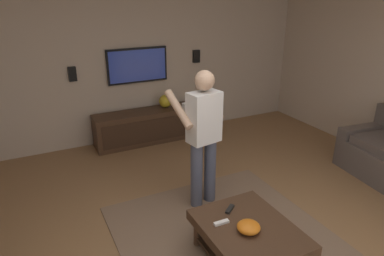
{
  "coord_description": "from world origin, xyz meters",
  "views": [
    {
      "loc": [
        -2.29,
        1.52,
        2.42
      ],
      "look_at": [
        0.88,
        -0.05,
        1.01
      ],
      "focal_mm": 32.39,
      "sensor_mm": 36.0,
      "label": 1
    }
  ],
  "objects_px": {
    "bowl": "(249,227)",
    "vase_round": "(165,101)",
    "media_console": "(145,127)",
    "coffee_table": "(248,236)",
    "wall_speaker_right": "(72,74)",
    "remote_black": "(230,209)",
    "wall_speaker_left": "(196,56)",
    "person_standing": "(203,132)",
    "remote_white": "(221,223)",
    "tv": "(137,65)"
  },
  "relations": [
    {
      "from": "remote_white",
      "to": "wall_speaker_right",
      "type": "relative_size",
      "value": 0.68
    },
    {
      "from": "person_standing",
      "to": "media_console",
      "type": "bearing_deg",
      "value": -9.45
    },
    {
      "from": "person_standing",
      "to": "wall_speaker_right",
      "type": "bearing_deg",
      "value": 14.78
    },
    {
      "from": "vase_round",
      "to": "wall_speaker_left",
      "type": "height_order",
      "value": "wall_speaker_left"
    },
    {
      "from": "wall_speaker_right",
      "to": "remote_white",
      "type": "bearing_deg",
      "value": -167.03
    },
    {
      "from": "tv",
      "to": "vase_round",
      "type": "height_order",
      "value": "tv"
    },
    {
      "from": "wall_speaker_left",
      "to": "wall_speaker_right",
      "type": "xyz_separation_m",
      "value": [
        0.0,
        2.14,
        -0.1
      ]
    },
    {
      "from": "coffee_table",
      "to": "remote_white",
      "type": "distance_m",
      "value": 0.28
    },
    {
      "from": "tv",
      "to": "wall_speaker_right",
      "type": "xyz_separation_m",
      "value": [
        0.01,
        1.04,
        -0.04
      ]
    },
    {
      "from": "remote_white",
      "to": "vase_round",
      "type": "distance_m",
      "value": 3.12
    },
    {
      "from": "media_console",
      "to": "remote_white",
      "type": "distance_m",
      "value": 3.0
    },
    {
      "from": "media_console",
      "to": "bowl",
      "type": "bearing_deg",
      "value": -2.39
    },
    {
      "from": "tv",
      "to": "wall_speaker_right",
      "type": "height_order",
      "value": "tv"
    },
    {
      "from": "media_console",
      "to": "wall_speaker_right",
      "type": "distance_m",
      "value": 1.44
    },
    {
      "from": "media_console",
      "to": "remote_white",
      "type": "height_order",
      "value": "media_console"
    },
    {
      "from": "media_console",
      "to": "wall_speaker_right",
      "type": "height_order",
      "value": "wall_speaker_right"
    },
    {
      "from": "coffee_table",
      "to": "tv",
      "type": "xyz_separation_m",
      "value": [
        3.38,
        -0.09,
        0.98
      ]
    },
    {
      "from": "media_console",
      "to": "remote_black",
      "type": "height_order",
      "value": "media_console"
    },
    {
      "from": "person_standing",
      "to": "remote_black",
      "type": "height_order",
      "value": "person_standing"
    },
    {
      "from": "wall_speaker_left",
      "to": "bowl",
      "type": "bearing_deg",
      "value": 160.33
    },
    {
      "from": "media_console",
      "to": "wall_speaker_right",
      "type": "xyz_separation_m",
      "value": [
        0.25,
        1.04,
        0.96
      ]
    },
    {
      "from": "remote_white",
      "to": "person_standing",
      "type": "bearing_deg",
      "value": -105.89
    },
    {
      "from": "bowl",
      "to": "vase_round",
      "type": "height_order",
      "value": "vase_round"
    },
    {
      "from": "tv",
      "to": "wall_speaker_left",
      "type": "height_order",
      "value": "tv"
    },
    {
      "from": "person_standing",
      "to": "bowl",
      "type": "xyz_separation_m",
      "value": [
        -1.13,
        0.14,
        -0.49
      ]
    },
    {
      "from": "coffee_table",
      "to": "wall_speaker_right",
      "type": "relative_size",
      "value": 4.55
    },
    {
      "from": "person_standing",
      "to": "coffee_table",
      "type": "bearing_deg",
      "value": 165.55
    },
    {
      "from": "coffee_table",
      "to": "bowl",
      "type": "relative_size",
      "value": 4.73
    },
    {
      "from": "remote_black",
      "to": "tv",
      "type": "bearing_deg",
      "value": -129.9
    },
    {
      "from": "media_console",
      "to": "bowl",
      "type": "height_order",
      "value": "media_console"
    },
    {
      "from": "bowl",
      "to": "wall_speaker_right",
      "type": "height_order",
      "value": "wall_speaker_right"
    },
    {
      "from": "tv",
      "to": "person_standing",
      "type": "relative_size",
      "value": 0.62
    },
    {
      "from": "remote_white",
      "to": "remote_black",
      "type": "height_order",
      "value": "same"
    },
    {
      "from": "remote_black",
      "to": "wall_speaker_right",
      "type": "relative_size",
      "value": 0.68
    },
    {
      "from": "bowl",
      "to": "remote_black",
      "type": "bearing_deg",
      "value": -4.12
    },
    {
      "from": "tv",
      "to": "person_standing",
      "type": "distance_m",
      "value": 2.32
    },
    {
      "from": "coffee_table",
      "to": "wall_speaker_left",
      "type": "relative_size",
      "value": 4.55
    },
    {
      "from": "tv",
      "to": "bowl",
      "type": "relative_size",
      "value": 4.82
    },
    {
      "from": "wall_speaker_left",
      "to": "wall_speaker_right",
      "type": "bearing_deg",
      "value": 90.0
    },
    {
      "from": "remote_black",
      "to": "wall_speaker_right",
      "type": "xyz_separation_m",
      "value": [
        3.09,
        0.93,
        0.82
      ]
    },
    {
      "from": "coffee_table",
      "to": "person_standing",
      "type": "height_order",
      "value": "person_standing"
    },
    {
      "from": "remote_black",
      "to": "wall_speaker_left",
      "type": "distance_m",
      "value": 3.44
    },
    {
      "from": "wall_speaker_left",
      "to": "tv",
      "type": "bearing_deg",
      "value": 90.68
    },
    {
      "from": "wall_speaker_right",
      "to": "vase_round",
      "type": "bearing_deg",
      "value": -98.22
    },
    {
      "from": "coffee_table",
      "to": "remote_black",
      "type": "relative_size",
      "value": 6.67
    },
    {
      "from": "bowl",
      "to": "wall_speaker_right",
      "type": "xyz_separation_m",
      "value": [
        3.44,
        0.91,
        0.79
      ]
    },
    {
      "from": "coffee_table",
      "to": "vase_round",
      "type": "relative_size",
      "value": 4.55
    },
    {
      "from": "remote_white",
      "to": "vase_round",
      "type": "xyz_separation_m",
      "value": [
        3.03,
        -0.69,
        0.25
      ]
    },
    {
      "from": "remote_black",
      "to": "wall_speaker_left",
      "type": "relative_size",
      "value": 0.68
    },
    {
      "from": "vase_round",
      "to": "wall_speaker_right",
      "type": "distance_m",
      "value": 1.56
    }
  ]
}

